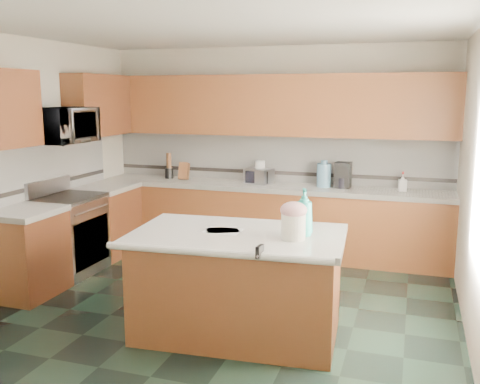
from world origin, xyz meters
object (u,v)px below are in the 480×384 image
at_px(treat_jar, 293,227).
at_px(toaster_oven, 259,176).
at_px(soap_bottle_island, 304,212).
at_px(island_top, 238,236).
at_px(island_base, 238,287).
at_px(coffee_maker, 343,175).
at_px(knife_block, 184,171).

relative_size(treat_jar, toaster_oven, 0.61).
bearing_deg(soap_bottle_island, treat_jar, -132.15).
bearing_deg(island_top, soap_bottle_island, 4.17).
height_order(island_top, toaster_oven, toaster_oven).
height_order(island_base, soap_bottle_island, soap_bottle_island).
xyz_separation_m(island_base, treat_jar, (0.50, -0.06, 0.59)).
distance_m(treat_jar, coffee_maker, 2.58).
bearing_deg(knife_block, treat_jar, -56.07).
bearing_deg(coffee_maker, soap_bottle_island, -86.98).
height_order(soap_bottle_island, coffee_maker, soap_bottle_island).
xyz_separation_m(treat_jar, toaster_oven, (-1.03, 2.55, -0.01)).
height_order(toaster_oven, coffee_maker, coffee_maker).
distance_m(knife_block, toaster_oven, 1.07).
bearing_deg(island_base, treat_jar, -11.44).
bearing_deg(coffee_maker, treat_jar, -88.24).
height_order(island_top, coffee_maker, coffee_maker).
distance_m(island_top, coffee_maker, 2.58).
height_order(island_base, island_top, island_top).
xyz_separation_m(treat_jar, soap_bottle_island, (0.06, 0.14, 0.09)).
height_order(knife_block, toaster_oven, knife_block).
bearing_deg(island_base, island_top, -4.31).
relative_size(island_base, soap_bottle_island, 4.30).
xyz_separation_m(island_top, treat_jar, (0.50, -0.06, 0.13)).
bearing_deg(coffee_maker, toaster_oven, -175.33).
bearing_deg(treat_jar, knife_block, 110.41).
distance_m(soap_bottle_island, coffee_maker, 2.43).
distance_m(island_base, knife_block, 3.02).
distance_m(treat_jar, knife_block, 3.31).
distance_m(toaster_oven, coffee_maker, 1.10).
relative_size(knife_block, toaster_oven, 0.67).
bearing_deg(island_base, soap_bottle_island, 4.17).
bearing_deg(coffee_maker, island_base, -99.38).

